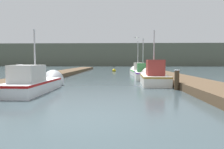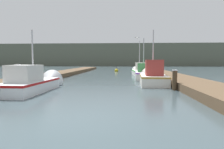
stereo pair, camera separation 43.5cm
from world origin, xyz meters
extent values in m
plane|color=#38474C|center=(0.00, 0.00, 0.00)|extent=(200.00, 200.00, 0.00)
cube|color=brown|center=(-5.61, 16.00, 0.21)|extent=(2.51, 40.00, 0.42)
cube|color=brown|center=(5.61, 16.00, 0.21)|extent=(2.51, 40.00, 0.42)
cube|color=#565B4C|center=(0.00, 67.33, 3.73)|extent=(120.00, 16.00, 7.46)
cube|color=silver|center=(-3.44, 4.67, 0.30)|extent=(1.64, 4.33, 0.60)
cube|color=#A71313|center=(-3.44, 4.67, 0.54)|extent=(1.67, 4.36, 0.10)
cone|color=silver|center=(-3.39, 7.25, 0.30)|extent=(1.49, 0.88, 1.48)
cube|color=silver|center=(-3.45, 4.13, 1.01)|extent=(1.21, 1.73, 0.82)
cylinder|color=#B2B2B7|center=(-3.44, 4.99, 1.93)|extent=(0.08, 0.08, 2.66)
cube|color=silver|center=(3.40, 8.35, 0.34)|extent=(1.88, 3.94, 0.67)
cube|color=#AC802D|center=(3.40, 8.35, 0.61)|extent=(1.91, 3.97, 0.10)
cone|color=silver|center=(3.52, 10.73, 0.34)|extent=(1.64, 1.00, 1.60)
cube|color=#99332D|center=(3.37, 7.86, 1.18)|extent=(1.14, 1.54, 1.03)
cylinder|color=#B2B2B7|center=(3.41, 8.64, 2.21)|extent=(0.08, 0.08, 3.08)
cube|color=silver|center=(3.20, 12.93, 0.35)|extent=(1.70, 4.85, 0.69)
cube|color=purple|center=(3.20, 12.93, 0.63)|extent=(1.73, 4.89, 0.10)
cone|color=silver|center=(3.35, 15.92, 0.35)|extent=(1.45, 1.26, 1.39)
cube|color=#387A42|center=(3.17, 12.33, 1.06)|extent=(1.20, 1.86, 0.74)
cylinder|color=#B2B2B7|center=(3.22, 13.29, 2.20)|extent=(0.08, 0.08, 3.02)
cube|color=silver|center=(3.21, 17.78, 0.29)|extent=(1.64, 4.07, 0.59)
cube|color=#36D733|center=(3.21, 17.78, 0.53)|extent=(1.67, 4.10, 0.10)
cone|color=silver|center=(3.10, 20.27, 0.29)|extent=(1.43, 1.04, 1.39)
cube|color=#B2AD9E|center=(3.23, 17.28, 1.03)|extent=(1.01, 1.70, 0.88)
cylinder|color=#B2B2B7|center=(3.20, 18.08, 2.27)|extent=(0.08, 0.08, 3.36)
cylinder|color=#473523|center=(-4.45, 5.33, 0.70)|extent=(0.30, 0.30, 1.39)
cylinder|color=silver|center=(-4.45, 5.33, 1.41)|extent=(0.34, 0.34, 0.04)
cylinder|color=#473523|center=(4.21, 5.80, 0.54)|extent=(0.26, 0.26, 1.09)
cylinder|color=silver|center=(4.21, 5.80, 1.11)|extent=(0.30, 0.30, 0.04)
cylinder|color=#473523|center=(4.54, 17.18, 0.68)|extent=(0.31, 0.31, 1.36)
cylinder|color=silver|center=(4.54, 17.18, 1.38)|extent=(0.35, 0.35, 0.04)
sphere|color=gold|center=(0.24, 25.61, 0.15)|extent=(0.56, 0.56, 0.56)
cylinder|color=black|center=(0.24, 25.61, 0.68)|extent=(0.06, 0.06, 0.50)
ellipsoid|color=white|center=(2.61, 13.26, 3.77)|extent=(0.19, 0.30, 0.12)
cube|color=gray|center=(2.47, 13.24, 3.79)|extent=(0.29, 0.17, 0.07)
cube|color=gray|center=(2.75, 13.29, 3.79)|extent=(0.29, 0.17, 0.07)
camera|label=1|loc=(0.97, -5.36, 1.60)|focal=32.00mm
camera|label=2|loc=(1.41, -5.34, 1.60)|focal=32.00mm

